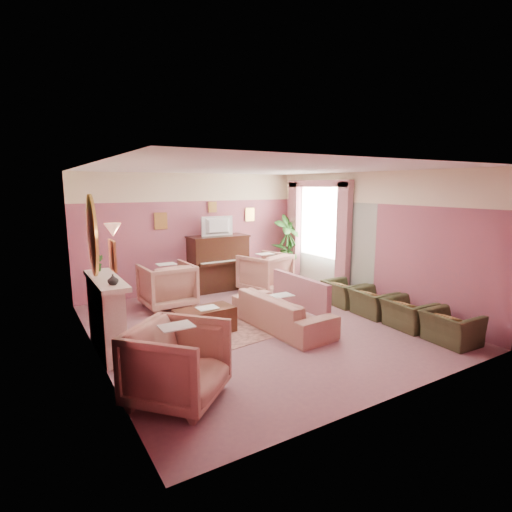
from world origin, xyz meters
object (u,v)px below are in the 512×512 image
floral_armchair_left (167,283)px  side_table (284,268)px  sofa (282,305)px  coffee_table (205,321)px  olive_chair_a (451,323)px  olive_chair_d (344,289)px  olive_chair_b (408,309)px  piano (218,263)px  television (219,225)px  floral_armchair_right (265,271)px  olive_chair_c (373,298)px  floral_armchair_front (178,359)px

floral_armchair_left → side_table: size_ratio=1.48×
sofa → floral_armchair_left: size_ratio=2.02×
floral_armchair_left → side_table: bearing=10.5°
coffee_table → olive_chair_a: olive_chair_a is taller
olive_chair_d → olive_chair_b: bearing=-90.0°
piano → olive_chair_b: 4.53m
television → sofa: bearing=-94.1°
coffee_table → olive_chair_d: olive_chair_d is taller
floral_armchair_right → sofa: bearing=-115.4°
television → olive_chair_a: (1.71, -4.95, -1.26)m
sofa → olive_chair_c: (1.92, -0.36, -0.08)m
television → sofa: size_ratio=0.38×
floral_armchair_left → olive_chair_c: size_ratio=1.30×
olive_chair_d → olive_chair_a: bearing=-90.0°
television → coffee_table: size_ratio=0.80×
coffee_table → olive_chair_d: (3.22, 0.02, 0.12)m
olive_chair_c → olive_chair_a: bearing=-90.0°
olive_chair_c → floral_armchair_left: bearing=141.6°
television → olive_chair_d: (1.71, -2.49, -1.26)m
floral_armchair_right → olive_chair_b: size_ratio=1.30×
floral_armchair_left → olive_chair_c: floral_armchair_left is taller
piano → side_table: bearing=-4.3°
sofa → floral_armchair_front: size_ratio=2.02×
piano → olive_chair_d: bearing=-56.1°
piano → olive_chair_a: piano is taller
olive_chair_c → side_table: (0.14, 3.22, 0.01)m
piano → olive_chair_c: piano is taller
olive_chair_d → television: bearing=124.5°
floral_armchair_front → olive_chair_c: size_ratio=1.30×
olive_chair_d → side_table: bearing=86.7°
olive_chair_d → floral_armchair_right: bearing=116.0°
olive_chair_a → floral_armchair_right: bearing=101.5°
sofa → olive_chair_c: size_ratio=2.63×
coffee_table → olive_chair_b: olive_chair_b is taller
floral_armchair_right → floral_armchair_left: bearing=179.9°
piano → floral_armchair_left: (-1.56, -0.77, -0.13)m
floral_armchair_front → olive_chair_d: 4.75m
sofa → floral_armchair_left: 2.61m
coffee_table → side_table: size_ratio=1.43×
floral_armchair_front → olive_chair_b: size_ratio=1.30×
coffee_table → floral_armchair_front: (-1.15, -1.83, 0.29)m
coffee_table → floral_armchair_right: size_ratio=0.96×
coffee_table → olive_chair_b: 3.60m
floral_armchair_left → side_table: (3.40, 0.63, -0.17)m
floral_armchair_front → olive_chair_d: (4.37, 1.86, -0.17)m
piano → floral_armchair_right: (0.85, -0.78, -0.13)m
sofa → floral_armchair_front: (-2.45, -1.40, 0.10)m
olive_chair_c → olive_chair_d: 0.82m
olive_chair_a → olive_chair_b: same height
television → floral_armchair_right: 1.55m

